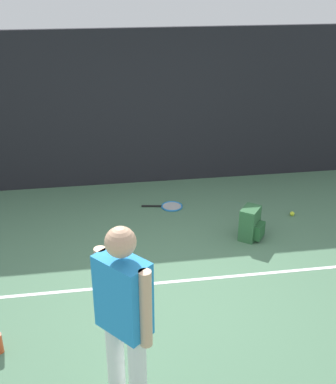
{
  "coord_description": "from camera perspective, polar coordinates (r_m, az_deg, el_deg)",
  "views": [
    {
      "loc": [
        -0.74,
        -4.42,
        3.3
      ],
      "look_at": [
        0.0,
        0.4,
        1.0
      ],
      "focal_mm": 45.65,
      "sensor_mm": 36.0,
      "label": 1
    }
  ],
  "objects": [
    {
      "name": "ground_plane",
      "position": [
        5.57,
        0.64,
        -11.12
      ],
      "size": [
        12.0,
        12.0,
        0.0
      ],
      "primitive_type": "plane",
      "color": "#4C7556"
    },
    {
      "name": "court_line",
      "position": [
        5.65,
        0.45,
        -10.44
      ],
      "size": [
        9.0,
        0.05,
        0.0
      ],
      "primitive_type": "cube",
      "color": "white",
      "rests_on": "ground"
    },
    {
      "name": "tennis_ball_near_player",
      "position": [
        7.23,
        14.3,
        -2.47
      ],
      "size": [
        0.07,
        0.07,
        0.07
      ],
      "primitive_type": "sphere",
      "color": "#CCE033",
      "rests_on": "ground"
    },
    {
      "name": "tennis_racket",
      "position": [
        7.27,
        0.23,
        -1.68
      ],
      "size": [
        0.63,
        0.37,
        0.03
      ],
      "rotation": [
        0.0,
        0.0,
        6.11
      ],
      "color": "black",
      "rests_on": "ground"
    },
    {
      "name": "tennis_player",
      "position": [
        3.68,
        -5.16,
        -14.2
      ],
      "size": [
        0.43,
        0.45,
        1.7
      ],
      "rotation": [
        0.0,
        0.0,
        -0.86
      ],
      "color": "white",
      "rests_on": "ground"
    },
    {
      "name": "backpack",
      "position": [
        6.46,
        9.66,
        -3.72
      ],
      "size": [
        0.38,
        0.38,
        0.44
      ],
      "rotation": [
        0.0,
        0.0,
        0.93
      ],
      "color": "#2D6038",
      "rests_on": "ground"
    },
    {
      "name": "back_fence",
      "position": [
        7.74,
        -2.96,
        9.63
      ],
      "size": [
        10.0,
        0.1,
        2.45
      ],
      "primitive_type": "cube",
      "color": "black",
      "rests_on": "ground"
    }
  ]
}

